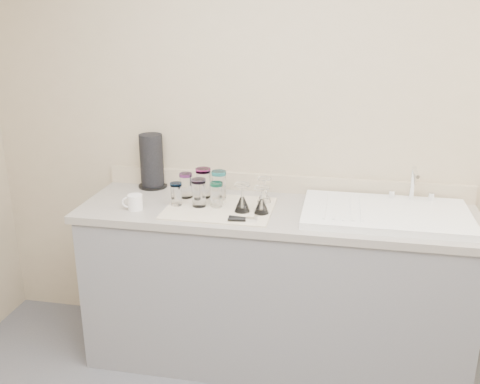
% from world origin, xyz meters
% --- Properties ---
extents(room_envelope, '(3.54, 3.50, 2.52)m').
position_xyz_m(room_envelope, '(0.00, 0.00, 1.56)').
color(room_envelope, '#4C4B50').
rests_on(room_envelope, ground).
extents(counter_unit, '(2.06, 0.62, 0.90)m').
position_xyz_m(counter_unit, '(0.00, 1.20, 0.45)').
color(counter_unit, slate).
rests_on(counter_unit, ground).
extents(sink_unit, '(0.82, 0.50, 0.22)m').
position_xyz_m(sink_unit, '(0.55, 1.20, 0.92)').
color(sink_unit, white).
rests_on(sink_unit, counter_unit).
extents(dish_towel, '(0.55, 0.42, 0.01)m').
position_xyz_m(dish_towel, '(-0.29, 1.15, 0.90)').
color(dish_towel, silver).
rests_on(dish_towel, counter_unit).
extents(tumbler_teal, '(0.07, 0.07, 0.14)m').
position_xyz_m(tumbler_teal, '(-0.51, 1.27, 0.98)').
color(tumbler_teal, white).
rests_on(tumbler_teal, dish_towel).
extents(tumbler_cyan, '(0.08, 0.08, 0.16)m').
position_xyz_m(tumbler_cyan, '(-0.41, 1.29, 0.99)').
color(tumbler_cyan, white).
rests_on(tumbler_cyan, dish_towel).
extents(tumbler_purple, '(0.08, 0.08, 0.16)m').
position_xyz_m(tumbler_purple, '(-0.32, 1.28, 0.99)').
color(tumbler_purple, white).
rests_on(tumbler_purple, dish_towel).
extents(tumbler_magenta, '(0.06, 0.06, 0.12)m').
position_xyz_m(tumbler_magenta, '(-0.52, 1.14, 0.97)').
color(tumbler_magenta, white).
rests_on(tumbler_magenta, dish_towel).
extents(tumbler_blue, '(0.07, 0.07, 0.15)m').
position_xyz_m(tumbler_blue, '(-0.40, 1.15, 0.98)').
color(tumbler_blue, white).
rests_on(tumbler_blue, dish_towel).
extents(tumbler_lavender, '(0.07, 0.07, 0.13)m').
position_xyz_m(tumbler_lavender, '(-0.31, 1.16, 0.97)').
color(tumbler_lavender, white).
rests_on(tumbler_lavender, dish_towel).
extents(goblet_back_right, '(0.07, 0.07, 0.13)m').
position_xyz_m(goblet_back_right, '(-0.08, 1.28, 0.95)').
color(goblet_back_right, white).
rests_on(goblet_back_right, dish_towel).
extents(goblet_front_left, '(0.08, 0.08, 0.15)m').
position_xyz_m(goblet_front_left, '(-0.16, 1.12, 0.96)').
color(goblet_front_left, white).
rests_on(goblet_front_left, dish_towel).
extents(goblet_front_right, '(0.08, 0.08, 0.14)m').
position_xyz_m(goblet_front_right, '(-0.06, 1.11, 0.95)').
color(goblet_front_right, white).
rests_on(goblet_front_right, dish_towel).
extents(can_opener, '(0.14, 0.05, 0.02)m').
position_xyz_m(can_opener, '(-0.14, 0.99, 0.92)').
color(can_opener, silver).
rests_on(can_opener, dish_towel).
extents(white_mug, '(0.12, 0.10, 0.08)m').
position_xyz_m(white_mug, '(-0.72, 1.06, 0.94)').
color(white_mug, white).
rests_on(white_mug, counter_unit).
extents(paper_towel_roll, '(0.17, 0.17, 0.31)m').
position_xyz_m(paper_towel_roll, '(-0.76, 1.43, 1.05)').
color(paper_towel_roll, black).
rests_on(paper_towel_roll, counter_unit).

